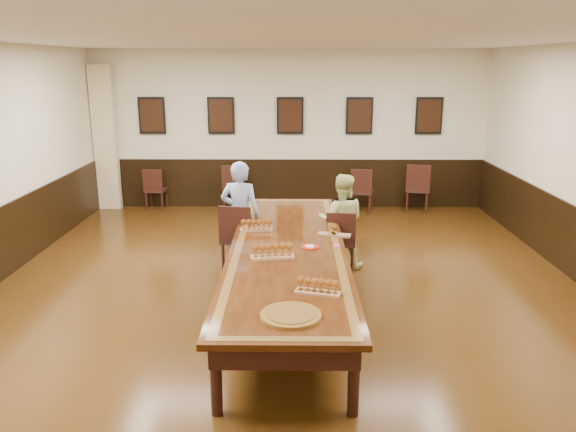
{
  "coord_description": "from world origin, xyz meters",
  "views": [
    {
      "loc": [
        0.07,
        -6.52,
        2.9
      ],
      "look_at": [
        0.0,
        0.5,
        1.0
      ],
      "focal_mm": 35.0,
      "sensor_mm": 36.0,
      "label": 1
    }
  ],
  "objects_px": {
    "conference_table": "(288,257)",
    "person_woman": "(341,221)",
    "chair_woman": "(341,240)",
    "carved_platter": "(291,315)",
    "person_man": "(240,215)",
    "spare_chair_a": "(156,188)",
    "spare_chair_c": "(362,190)",
    "spare_chair_b": "(233,187)",
    "spare_chair_d": "(417,188)",
    "chair_man": "(239,236)"
  },
  "relations": [
    {
      "from": "conference_table",
      "to": "person_woman",
      "type": "bearing_deg",
      "value": 60.23
    },
    {
      "from": "chair_woman",
      "to": "carved_platter",
      "type": "height_order",
      "value": "chair_woman"
    },
    {
      "from": "person_man",
      "to": "conference_table",
      "type": "relative_size",
      "value": 0.32
    },
    {
      "from": "spare_chair_a",
      "to": "carved_platter",
      "type": "height_order",
      "value": "spare_chair_a"
    },
    {
      "from": "chair_woman",
      "to": "conference_table",
      "type": "height_order",
      "value": "chair_woman"
    },
    {
      "from": "carved_platter",
      "to": "spare_chair_c",
      "type": "bearing_deg",
      "value": 77.79
    },
    {
      "from": "carved_platter",
      "to": "conference_table",
      "type": "bearing_deg",
      "value": 91.38
    },
    {
      "from": "spare_chair_b",
      "to": "person_woman",
      "type": "xyz_separation_m",
      "value": [
        1.94,
        -3.39,
        0.22
      ]
    },
    {
      "from": "spare_chair_d",
      "to": "spare_chair_c",
      "type": "bearing_deg",
      "value": 14.08
    },
    {
      "from": "spare_chair_c",
      "to": "spare_chair_b",
      "type": "bearing_deg",
      "value": 9.9
    },
    {
      "from": "person_man",
      "to": "carved_platter",
      "type": "bearing_deg",
      "value": 112.22
    },
    {
      "from": "chair_man",
      "to": "spare_chair_b",
      "type": "height_order",
      "value": "chair_man"
    },
    {
      "from": "chair_man",
      "to": "spare_chair_b",
      "type": "bearing_deg",
      "value": -73.05
    },
    {
      "from": "chair_man",
      "to": "person_woman",
      "type": "relative_size",
      "value": 0.71
    },
    {
      "from": "chair_man",
      "to": "conference_table",
      "type": "distance_m",
      "value": 1.43
    },
    {
      "from": "spare_chair_d",
      "to": "person_woman",
      "type": "distance_m",
      "value": 3.71
    },
    {
      "from": "spare_chair_b",
      "to": "carved_platter",
      "type": "distance_m",
      "value": 6.85
    },
    {
      "from": "person_woman",
      "to": "conference_table",
      "type": "bearing_deg",
      "value": 65.96
    },
    {
      "from": "spare_chair_c",
      "to": "person_woman",
      "type": "distance_m",
      "value": 3.27
    },
    {
      "from": "spare_chair_b",
      "to": "spare_chair_c",
      "type": "bearing_deg",
      "value": 169.94
    },
    {
      "from": "person_woman",
      "to": "chair_woman",
      "type": "bearing_deg",
      "value": 90.0
    },
    {
      "from": "chair_woman",
      "to": "chair_man",
      "type": "bearing_deg",
      "value": 6.32
    },
    {
      "from": "person_woman",
      "to": "conference_table",
      "type": "xyz_separation_m",
      "value": [
        -0.77,
        -1.34,
        -0.08
      ]
    },
    {
      "from": "conference_table",
      "to": "carved_platter",
      "type": "xyz_separation_m",
      "value": [
        0.05,
        -1.99,
        0.16
      ]
    },
    {
      "from": "chair_man",
      "to": "carved_platter",
      "type": "distance_m",
      "value": 3.33
    },
    {
      "from": "spare_chair_a",
      "to": "person_woman",
      "type": "distance_m",
      "value": 4.92
    },
    {
      "from": "spare_chair_d",
      "to": "person_woman",
      "type": "xyz_separation_m",
      "value": [
        -1.81,
        -3.24,
        0.2
      ]
    },
    {
      "from": "spare_chair_b",
      "to": "carved_platter",
      "type": "bearing_deg",
      "value": 94.65
    },
    {
      "from": "chair_woman",
      "to": "conference_table",
      "type": "relative_size",
      "value": 0.18
    },
    {
      "from": "chair_man",
      "to": "person_woman",
      "type": "height_order",
      "value": "person_woman"
    },
    {
      "from": "chair_man",
      "to": "chair_woman",
      "type": "relative_size",
      "value": 1.11
    },
    {
      "from": "chair_woman",
      "to": "spare_chair_a",
      "type": "xyz_separation_m",
      "value": [
        -3.53,
        3.51,
        -0.02
      ]
    },
    {
      "from": "chair_man",
      "to": "spare_chair_b",
      "type": "distance_m",
      "value": 3.53
    },
    {
      "from": "chair_woman",
      "to": "spare_chair_d",
      "type": "bearing_deg",
      "value": -112.9
    },
    {
      "from": "chair_man",
      "to": "conference_table",
      "type": "xyz_separation_m",
      "value": [
        0.72,
        -1.24,
        0.12
      ]
    },
    {
      "from": "spare_chair_d",
      "to": "person_woman",
      "type": "bearing_deg",
      "value": 72.44
    },
    {
      "from": "chair_woman",
      "to": "carved_platter",
      "type": "distance_m",
      "value": 3.34
    },
    {
      "from": "conference_table",
      "to": "spare_chair_d",
      "type": "bearing_deg",
      "value": 60.63
    },
    {
      "from": "conference_table",
      "to": "carved_platter",
      "type": "bearing_deg",
      "value": -88.62
    },
    {
      "from": "spare_chair_a",
      "to": "spare_chair_d",
      "type": "xyz_separation_m",
      "value": [
        5.34,
        -0.18,
        0.07
      ]
    },
    {
      "from": "person_woman",
      "to": "person_man",
      "type": "bearing_deg",
      "value": 5.95
    },
    {
      "from": "spare_chair_d",
      "to": "carved_platter",
      "type": "bearing_deg",
      "value": 80.6
    },
    {
      "from": "conference_table",
      "to": "spare_chair_c",
      "type": "bearing_deg",
      "value": 72.15
    },
    {
      "from": "carved_platter",
      "to": "chair_woman",
      "type": "bearing_deg",
      "value": 77.62
    },
    {
      "from": "spare_chair_c",
      "to": "carved_platter",
      "type": "bearing_deg",
      "value": 92.14
    },
    {
      "from": "chair_man",
      "to": "person_man",
      "type": "bearing_deg",
      "value": -90.0
    },
    {
      "from": "chair_woman",
      "to": "spare_chair_c",
      "type": "distance_m",
      "value": 3.36
    },
    {
      "from": "spare_chair_d",
      "to": "conference_table",
      "type": "bearing_deg",
      "value": 72.28
    },
    {
      "from": "chair_woman",
      "to": "person_woman",
      "type": "bearing_deg",
      "value": -90.0
    },
    {
      "from": "spare_chair_c",
      "to": "carved_platter",
      "type": "distance_m",
      "value": 6.69
    }
  ]
}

